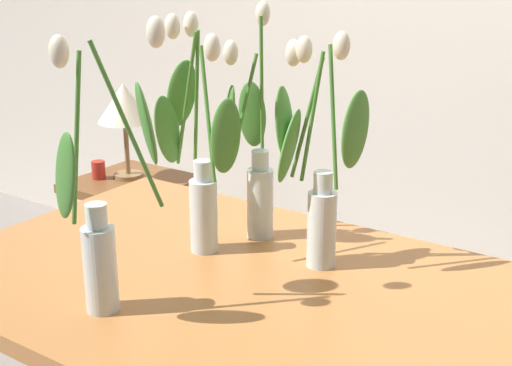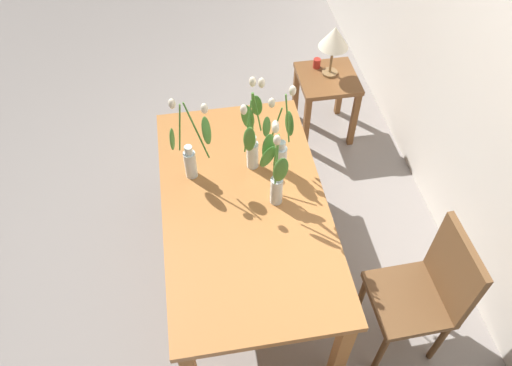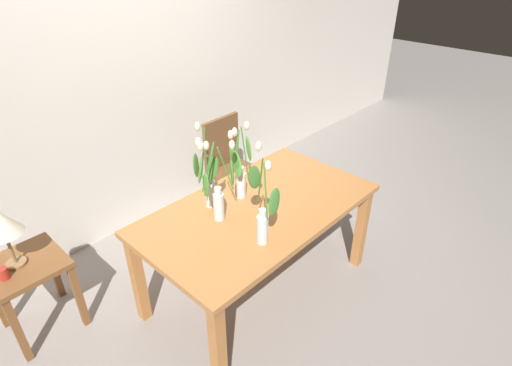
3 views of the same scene
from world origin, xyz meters
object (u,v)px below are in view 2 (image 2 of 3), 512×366
(tulip_vase_1, at_px, (275,174))
(dining_chair, at_px, (426,290))
(tulip_vase_3, at_px, (190,153))
(tulip_vase_0, at_px, (252,138))
(side_table, at_px, (326,89))
(table_lamp, at_px, (334,38))
(pillar_candle, at_px, (317,63))
(dining_table, at_px, (245,213))
(tulip_vase_2, at_px, (280,146))

(tulip_vase_1, distance_m, dining_chair, 1.00)
(tulip_vase_3, bearing_deg, tulip_vase_0, 96.23)
(tulip_vase_3, xyz_separation_m, dining_chair, (0.81, 1.14, -0.41))
(side_table, distance_m, table_lamp, 0.43)
(dining_chair, xyz_separation_m, side_table, (-1.80, -0.06, -0.09))
(dining_chair, bearing_deg, side_table, -178.19)
(tulip_vase_0, bearing_deg, pillar_candle, 148.16)
(dining_table, relative_size, side_table, 2.91)
(dining_table, height_order, tulip_vase_0, tulip_vase_0)
(tulip_vase_2, relative_size, tulip_vase_3, 1.01)
(table_lamp, bearing_deg, tulip_vase_3, -46.90)
(tulip_vase_1, xyz_separation_m, dining_chair, (0.56, 0.71, -0.42))
(dining_chair, bearing_deg, tulip_vase_1, -128.37)
(tulip_vase_3, height_order, table_lamp, tulip_vase_3)
(dining_table, relative_size, pillar_candle, 21.33)
(tulip_vase_3, bearing_deg, tulip_vase_1, 60.20)
(side_table, xyz_separation_m, table_lamp, (-0.03, 0.02, 0.42))
(pillar_candle, bearing_deg, dining_table, -29.16)
(dining_table, xyz_separation_m, pillar_candle, (-1.36, 0.76, -0.06))
(tulip_vase_1, relative_size, side_table, 0.99)
(side_table, height_order, pillar_candle, pillar_candle)
(tulip_vase_3, relative_size, table_lamp, 1.47)
(tulip_vase_2, bearing_deg, dining_table, -47.05)
(tulip_vase_3, bearing_deg, dining_table, 46.71)
(side_table, bearing_deg, dining_table, -33.54)
(tulip_vase_1, bearing_deg, dining_table, -89.59)
(tulip_vase_3, relative_size, side_table, 1.06)
(tulip_vase_3, bearing_deg, pillar_candle, 137.67)
(tulip_vase_0, bearing_deg, side_table, 142.58)
(tulip_vase_1, distance_m, tulip_vase_2, 0.23)
(tulip_vase_3, relative_size, pillar_candle, 7.81)
(dining_table, distance_m, table_lamp, 1.54)
(tulip_vase_1, xyz_separation_m, tulip_vase_3, (-0.24, -0.42, -0.02))
(dining_chair, relative_size, table_lamp, 2.34)
(dining_chair, bearing_deg, tulip_vase_3, -125.38)
(tulip_vase_2, xyz_separation_m, tulip_vase_3, (-0.02, -0.50, 0.01))
(tulip_vase_1, height_order, dining_chair, tulip_vase_1)
(tulip_vase_3, xyz_separation_m, table_lamp, (-1.03, 1.10, -0.08))
(table_lamp, bearing_deg, tulip_vase_0, -37.17)
(tulip_vase_0, relative_size, side_table, 1.03)
(dining_chair, bearing_deg, tulip_vase_2, -140.72)
(dining_table, distance_m, side_table, 1.50)
(tulip_vase_0, distance_m, table_lamp, 1.25)
(tulip_vase_3, bearing_deg, tulip_vase_2, 87.27)
(tulip_vase_0, height_order, tulip_vase_1, tulip_vase_0)
(side_table, relative_size, table_lamp, 1.38)
(tulip_vase_3, height_order, dining_chair, tulip_vase_3)
(dining_table, bearing_deg, dining_chair, 57.32)
(tulip_vase_0, xyz_separation_m, pillar_candle, (-1.08, 0.67, -0.37))
(side_table, bearing_deg, pillar_candle, -154.43)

